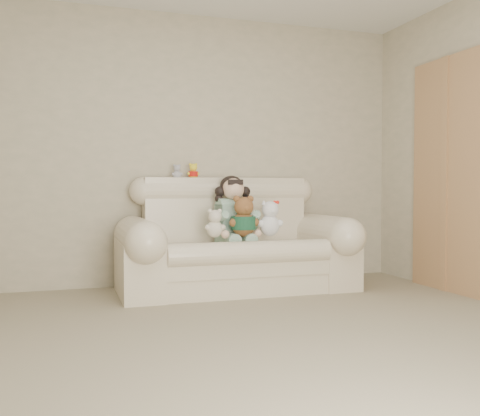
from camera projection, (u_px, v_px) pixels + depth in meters
The scene contains 10 objects.
floor at pixel (275, 361), 2.88m from camera, with size 5.00×5.00×0.00m, color gray.
wall_back at pixel (179, 149), 5.21m from camera, with size 4.50×4.50×0.00m, color tan.
sofa at pixel (237, 234), 4.89m from camera, with size 2.10×0.95×1.03m, color beige, non-canonical shape.
door_panel at pixel (447, 174), 4.86m from camera, with size 0.06×0.90×2.10m, color #A57946.
seated_child at pixel (233, 209), 4.95m from camera, with size 0.38×0.47×0.63m, color #2C764E, non-canonical shape.
brown_teddy at pixel (244, 212), 4.74m from camera, with size 0.27×0.21×0.43m, color brown, non-canonical shape.
white_cat at pixel (270, 215), 4.83m from camera, with size 0.24×0.19×0.38m, color white, non-canonical shape.
cream_teddy at pixel (215, 220), 4.69m from camera, with size 0.19×0.14×0.29m, color white, non-canonical shape.
yellow_mini_bear at pixel (193, 170), 5.11m from camera, with size 0.12×0.09×0.18m, color yellow, non-canonical shape.
grey_mini_plush at pixel (177, 170), 5.06m from camera, with size 0.11×0.08×0.17m, color silver, non-canonical shape.
Camera 1 is at (-1.06, -2.65, 0.92)m, focal length 40.46 mm.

